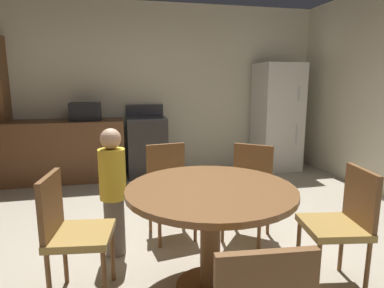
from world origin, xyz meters
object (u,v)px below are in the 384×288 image
Objects in this scene: microwave at (85,111)px; chair_north at (170,184)px; person_child at (113,189)px; dining_table at (211,210)px; refrigerator at (277,117)px; chair_east at (343,220)px; chair_west at (70,228)px; oven_range at (147,146)px; chair_northeast at (249,185)px.

microwave reaches higher than chair_north.
dining_table is at bearing 0.00° from person_child.
refrigerator is 2.02× the size of chair_north.
chair_north is 0.80× the size of person_child.
person_child is (-1.58, 0.80, 0.08)m from chair_east.
chair_north is at bearing 72.88° from person_child.
chair_west is at bearing -87.21° from microwave.
oven_range is at bearing -61.49° from chair_east.
microwave reaches higher than oven_range.
oven_range is 1.26× the size of chair_west.
oven_range is at bearing 93.37° from dining_table.
chair_east is (1.99, -3.18, -0.53)m from microwave.
chair_northeast is (-1.41, -2.25, -0.38)m from refrigerator.
microwave is (-0.89, -0.00, 0.56)m from oven_range.
person_child is (-1.24, -0.08, 0.08)m from chair_northeast.
chair_east is (1.85, -0.28, 0.00)m from chair_west.
chair_east is at bearing -57.90° from microwave.
chair_east is at bearing -0.90° from chair_west.
chair_west is (0.14, -2.90, -0.53)m from microwave.
oven_range reaches higher than person_child.
chair_west is 1.00× the size of chair_east.
microwave is 2.95m from chair_west.
chair_north is at bearing -66.15° from microwave.
person_child reaches higher than chair_north.
dining_table is at bearing -86.63° from oven_range.
chair_north is 0.59m from person_child.
person_child is at bearing -101.38° from oven_range.
chair_east is (1.10, -3.18, 0.03)m from oven_range.
refrigerator is 3.33m from chair_east.
oven_range is 1.26× the size of chair_north.
dining_table is at bearing -123.87° from refrigerator.
oven_range is at bearing 83.13° from chair_west.
chair_northeast is (1.51, 0.61, 0.00)m from chair_west.
refrigerator is at bearing -173.51° from chair_northeast.
oven_range is 2.42m from chair_northeast.
chair_west is at bearing 172.40° from dining_table.
chair_west is at bearing -135.74° from refrigerator.
refrigerator is 3.07m from microwave.
microwave is at bearing -48.50° from chair_east.
microwave reaches higher than dining_table.
oven_range is 1.26× the size of chair_east.
microwave is at bearing 144.43° from person_child.
refrigerator reaches higher than chair_northeast.
dining_table is 1.32× the size of chair_east.
dining_table is at bearing 0.00° from chair_northeast.
oven_range is at bearing 0.23° from microwave.
microwave is at bearing -164.85° from chair_north.
dining_table is 1.32× the size of chair_west.
refrigerator is 4.00× the size of microwave.
dining_table is (1.07, -3.03, -0.43)m from microwave.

